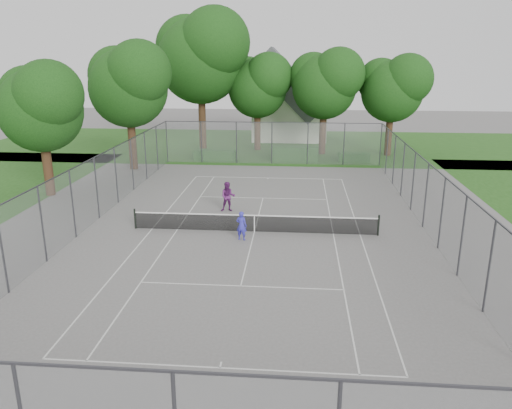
# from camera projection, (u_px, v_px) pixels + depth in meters

# --- Properties ---
(ground) EXTENTS (120.00, 120.00, 0.00)m
(ground) POSITION_uv_depth(u_px,v_px,m) (254.00, 232.00, 26.19)
(ground) COLOR #615E5C
(ground) RESTS_ON ground
(grass_far) EXTENTS (60.00, 20.00, 0.00)m
(grass_far) POSITION_uv_depth(u_px,v_px,m) (276.00, 145.00, 50.98)
(grass_far) COLOR #204D16
(grass_far) RESTS_ON ground
(court_markings) EXTENTS (11.03, 23.83, 0.01)m
(court_markings) POSITION_uv_depth(u_px,v_px,m) (254.00, 232.00, 26.18)
(court_markings) COLOR silver
(court_markings) RESTS_ON ground
(tennis_net) EXTENTS (12.87, 0.10, 1.10)m
(tennis_net) POSITION_uv_depth(u_px,v_px,m) (254.00, 223.00, 26.04)
(tennis_net) COLOR black
(tennis_net) RESTS_ON ground
(perimeter_fence) EXTENTS (18.08, 34.08, 3.52)m
(perimeter_fence) POSITION_uv_depth(u_px,v_px,m) (254.00, 199.00, 25.66)
(perimeter_fence) COLOR #38383D
(perimeter_fence) RESTS_ON ground
(tree_far_left) EXTENTS (9.12, 8.32, 13.10)m
(tree_far_left) POSITION_uv_depth(u_px,v_px,m) (201.00, 53.00, 45.81)
(tree_far_left) COLOR #352013
(tree_far_left) RESTS_ON ground
(tree_far_midleft) EXTENTS (6.37, 5.82, 9.16)m
(tree_far_midleft) POSITION_uv_depth(u_px,v_px,m) (258.00, 83.00, 46.71)
(tree_far_midleft) COLOR #352013
(tree_far_midleft) RESTS_ON ground
(tree_far_midright) EXTENTS (6.66, 6.08, 9.58)m
(tree_far_midright) POSITION_uv_depth(u_px,v_px,m) (326.00, 81.00, 44.61)
(tree_far_midright) COLOR #352013
(tree_far_midright) RESTS_ON ground
(tree_far_right) EXTENTS (6.30, 5.75, 9.05)m
(tree_far_right) POSITION_uv_depth(u_px,v_px,m) (393.00, 86.00, 44.05)
(tree_far_right) COLOR #352013
(tree_far_right) RESTS_ON ground
(tree_side_back) EXTENTS (7.00, 6.39, 10.06)m
(tree_side_back) POSITION_uv_depth(u_px,v_px,m) (129.00, 81.00, 38.44)
(tree_side_back) COLOR #352013
(tree_side_back) RESTS_ON ground
(tree_side_front) EXTENTS (6.05, 5.52, 8.69)m
(tree_side_front) POSITION_uv_depth(u_px,v_px,m) (41.00, 104.00, 31.28)
(tree_side_front) COLOR #352013
(tree_side_front) RESTS_ON ground
(hedge_left) EXTENTS (3.67, 1.10, 0.92)m
(hedge_left) POSITION_uv_depth(u_px,v_px,m) (215.00, 155.00, 43.69)
(hedge_left) COLOR #1D4E19
(hedge_left) RESTS_ON ground
(hedge_mid) EXTENTS (3.96, 1.13, 1.24)m
(hedge_mid) POSITION_uv_depth(u_px,v_px,m) (295.00, 154.00, 43.34)
(hedge_mid) COLOR #1D4E19
(hedge_mid) RESTS_ON ground
(hedge_right) EXTENTS (2.67, 0.98, 0.80)m
(hedge_right) POSITION_uv_depth(u_px,v_px,m) (354.00, 157.00, 43.12)
(hedge_right) COLOR #1D4E19
(hedge_right) RESTS_ON ground
(house) EXTENTS (7.75, 6.01, 9.65)m
(house) POSITION_uv_depth(u_px,v_px,m) (290.00, 103.00, 53.60)
(house) COLOR silver
(house) RESTS_ON ground
(girl_player) EXTENTS (0.62, 0.48, 1.49)m
(girl_player) POSITION_uv_depth(u_px,v_px,m) (241.00, 226.00, 24.87)
(girl_player) COLOR #322FB1
(girl_player) RESTS_ON ground
(woman_player) EXTENTS (0.93, 0.75, 1.78)m
(woman_player) POSITION_uv_depth(u_px,v_px,m) (228.00, 197.00, 29.39)
(woman_player) COLOR #5E2061
(woman_player) RESTS_ON ground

